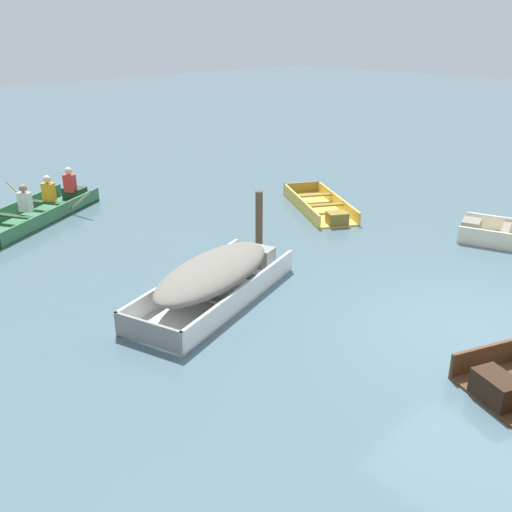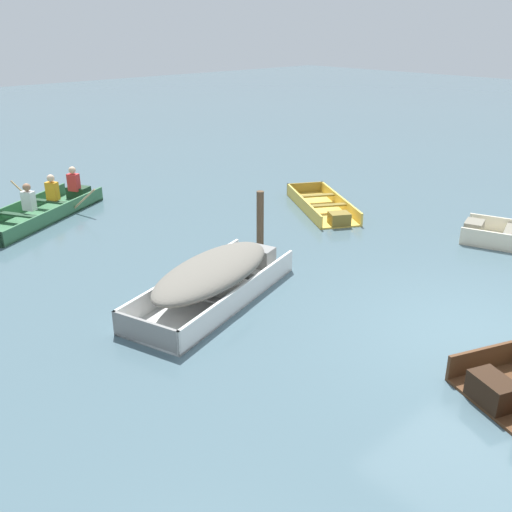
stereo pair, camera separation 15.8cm
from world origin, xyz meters
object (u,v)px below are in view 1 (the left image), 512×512
at_px(skiff_white_mid_moored, 215,276).
at_px(rowboat_green_with_crew, 40,209).
at_px(skiff_yellow_near_moored, 321,206).
at_px(mooring_post, 259,220).

bearing_deg(skiff_white_mid_moored, rowboat_green_with_crew, 92.10).
xyz_separation_m(skiff_yellow_near_moored, mooring_post, (-2.78, -0.72, 0.49)).
relative_size(skiff_yellow_near_moored, mooring_post, 2.50).
height_order(skiff_yellow_near_moored, mooring_post, mooring_post).
relative_size(skiff_white_mid_moored, mooring_post, 3.08).
bearing_deg(mooring_post, rowboat_green_with_crew, 115.45).
height_order(rowboat_green_with_crew, mooring_post, mooring_post).
bearing_deg(rowboat_green_with_crew, skiff_yellow_near_moored, -39.68).
distance_m(skiff_white_mid_moored, rowboat_green_with_crew, 6.22).
xyz_separation_m(skiff_white_mid_moored, mooring_post, (2.16, 1.20, 0.18)).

